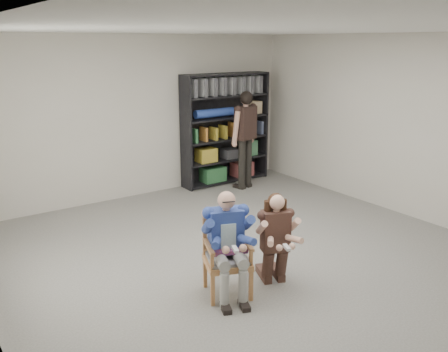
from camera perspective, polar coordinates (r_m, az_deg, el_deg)
room_shell at (r=5.49m, az=5.30°, el=2.43°), size 6.00×7.00×2.80m
floor at (r=5.97m, az=4.95°, el=-10.75°), size 6.00×7.00×0.01m
armchair at (r=5.16m, az=0.42°, el=-9.57°), size 0.67×0.66×0.91m
seated_man at (r=5.11m, az=0.42°, el=-8.20°), size 0.73×0.84×1.18m
kneeling_woman at (r=5.37m, az=6.28°, el=-7.62°), size 0.68×0.84×1.08m
bookshelf at (r=9.12m, az=0.20°, el=5.68°), size 1.80×0.38×2.10m
standing_man at (r=8.76m, az=2.59°, el=4.24°), size 0.61×0.43×1.81m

